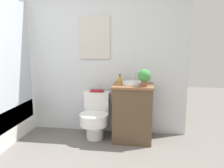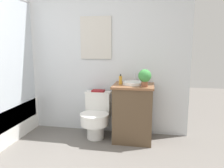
% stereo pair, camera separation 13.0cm
% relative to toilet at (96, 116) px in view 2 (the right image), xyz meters
% --- Properties ---
extents(wall_back, '(3.58, 0.07, 2.50)m').
position_rel_toilet_xyz_m(wall_back, '(-0.46, 0.29, 0.94)').
color(wall_back, silver).
rests_on(wall_back, ground_plane).
extents(toilet, '(0.41, 0.52, 0.65)m').
position_rel_toilet_xyz_m(toilet, '(0.00, 0.00, 0.00)').
color(toilet, white).
rests_on(toilet, ground_plane).
extents(vanity, '(0.56, 0.50, 0.80)m').
position_rel_toilet_xyz_m(vanity, '(0.54, 0.00, 0.08)').
color(vanity, brown).
rests_on(vanity, ground_plane).
extents(sink, '(0.30, 0.34, 0.13)m').
position_rel_toilet_xyz_m(sink, '(0.54, 0.02, 0.50)').
color(sink, white).
rests_on(sink, vanity).
extents(soap_bottle, '(0.05, 0.05, 0.14)m').
position_rel_toilet_xyz_m(soap_bottle, '(0.35, 0.01, 0.54)').
color(soap_bottle, gold).
rests_on(soap_bottle, vanity).
extents(potted_plant, '(0.17, 0.17, 0.23)m').
position_rel_toilet_xyz_m(potted_plant, '(0.69, -0.11, 0.61)').
color(potted_plant, brown).
rests_on(potted_plant, vanity).
extents(book_on_tank, '(0.19, 0.13, 0.02)m').
position_rel_toilet_xyz_m(book_on_tank, '(0.00, 0.14, 0.35)').
color(book_on_tank, maroon).
rests_on(book_on_tank, toilet).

